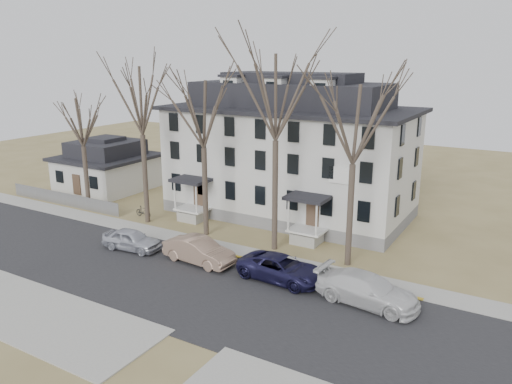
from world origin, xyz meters
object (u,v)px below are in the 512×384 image
Objects in this scene: small_house at (107,167)px; car_tan at (199,251)px; bicycle_right at (143,212)px; tree_mid_right at (355,119)px; bicycle_left at (191,215)px; tree_mid_left at (203,109)px; car_white at (367,290)px; car_silver at (132,240)px; tree_far_left at (140,96)px; boarding_house at (289,153)px; car_navy at (281,269)px; tree_bungalow at (81,119)px; tree_center at (276,91)px.

small_house is 1.71× the size of car_tan.
bicycle_right is (-10.00, 5.48, -0.36)m from car_tan.
tree_mid_right is 8.02× the size of bicycle_right.
small_house is 14.54m from bicycle_left.
car_white is at bearing -18.08° from tree_mid_left.
car_silver is 7.52m from bicycle_right.
tree_mid_left is 11.60m from bicycle_right.
bicycle_left is at bearing 171.59° from tree_mid_right.
bicycle_right is at bearing 147.92° from tree_far_left.
boarding_house is 3.78× the size of car_navy.
car_white is at bearing -58.69° from tree_mid_right.
bicycle_left is at bearing -135.77° from boarding_house.
boarding_house is 1.93× the size of tree_bungalow.
tree_mid_right is 2.92× the size of car_silver.
tree_center is 14.21m from bicycle_left.
bicycle_right is (-4.50, 6.02, -0.26)m from car_silver.
car_navy reaches higher than bicycle_left.
tree_far_left reaches higher than car_silver.
tree_center is 2.53× the size of car_white.
small_house reaches higher than car_navy.
boarding_house is 12.51m from tree_mid_right.
tree_center is at bearing 66.41° from car_white.
tree_bungalow is at bearing 180.00° from tree_mid_left.
tree_mid_left reaches higher than small_house.
bicycle_left is at bearing -1.89° from car_silver.
tree_mid_left is at bearing -32.20° from car_silver.
car_navy is at bearing -65.01° from boarding_house.
car_silver is at bearing -57.62° from tree_far_left.
small_house is 5.24× the size of bicycle_left.
tree_center is at bearing 0.00° from tree_far_left.
tree_far_left is 2.70× the size of car_tan.
bicycle_right reaches higher than bicycle_left.
tree_far_left is at bearing -29.39° from small_house.
tree_bungalow is at bearing -152.99° from boarding_house.
car_navy is at bearing -133.62° from bicycle_left.
car_tan is at bearing -90.57° from boarding_house.
car_tan is 0.92× the size of car_navy.
car_tan is at bearing -119.03° from bicycle_right.
tree_mid_right reaches higher than bicycle_left.
tree_far_left reaches higher than small_house.
car_tan is at bearing 97.31° from car_navy.
car_navy is at bearing -26.41° from tree_mid_left.
boarding_house is at bearing 27.01° from tree_bungalow.
tree_bungalow is (-13.00, 0.00, -1.48)m from tree_mid_left.
car_tan is 9.20m from bicycle_left.
small_house is at bearing -174.41° from boarding_house.
tree_mid_right is at bearing 0.00° from tree_bungalow.
tree_mid_right is (8.50, -8.15, 4.22)m from boarding_house.
tree_mid_left reaches higher than tree_bungalow.
boarding_house is at bearing 69.80° from tree_mid_left.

